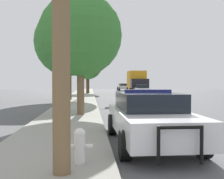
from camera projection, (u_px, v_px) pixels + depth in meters
The scene contains 10 objects.
sidewalk_left at pixel (55, 145), 7.65m from camera, with size 3.00×110.00×0.13m.
police_car at pixel (149, 117), 8.07m from camera, with size 2.16×5.18×1.57m.
fire_hydrant at pixel (80, 144), 5.76m from camera, with size 0.53×0.23×0.72m.
traffic_light at pixel (91, 60), 26.26m from camera, with size 3.15×0.35×5.26m.
car_background_distant at pixel (123, 87), 53.15m from camera, with size 1.99×4.08×1.38m.
car_background_oncoming at pixel (142, 90), 34.25m from camera, with size 2.16×4.49×1.40m.
box_truck at pixel (137, 82), 39.78m from camera, with size 2.72×6.84×3.25m.
tree_sidewalk_near at pixel (80, 35), 14.12m from camera, with size 4.20×4.20×6.13m.
tree_sidewalk_mid at pixel (69, 42), 25.66m from camera, with size 6.26×6.26×8.40m.
tree_sidewalk_far at pixel (88, 65), 39.32m from camera, with size 4.09×4.09×6.03m.
Camera 1 is at (-4.14, -7.70, 1.81)m, focal length 45.00 mm.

